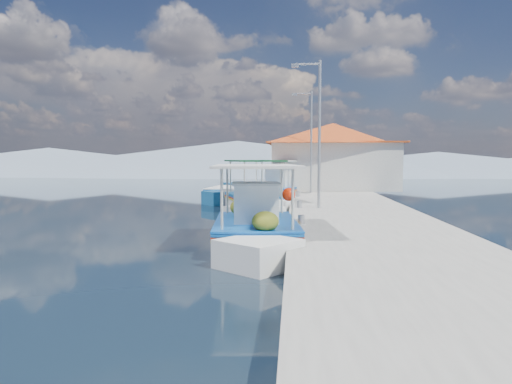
{
  "coord_description": "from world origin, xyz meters",
  "views": [
    {
      "loc": [
        3.54,
        -17.97,
        2.55
      ],
      "look_at": [
        2.17,
        -0.09,
        1.3
      ],
      "focal_mm": 34.01,
      "sensor_mm": 36.0,
      "label": 1
    }
  ],
  "objects": [
    {
      "name": "lamp_post_far",
      "position": [
        4.51,
        11.0,
        3.85
      ],
      "size": [
        1.21,
        0.14,
        6.0
      ],
      "color": "#A5A8AD",
      "rests_on": "quay"
    },
    {
      "name": "bollards",
      "position": [
        3.8,
        5.25,
        0.65
      ],
      "size": [
        0.2,
        17.2,
        0.3
      ],
      "color": "#A5A8AD",
      "rests_on": "quay"
    },
    {
      "name": "caique_green_canopy",
      "position": [
        1.66,
        5.67,
        0.41
      ],
      "size": [
        3.65,
        6.94,
        2.73
      ],
      "rotation": [
        0.0,
        0.0,
        -0.32
      ],
      "color": "white",
      "rests_on": "ground"
    },
    {
      "name": "ground",
      "position": [
        0.0,
        0.0,
        0.0
      ],
      "size": [
        160.0,
        160.0,
        0.0
      ],
      "primitive_type": "plane",
      "color": "black",
      "rests_on": "ground"
    },
    {
      "name": "main_caique",
      "position": [
        2.48,
        -4.01,
        0.5
      ],
      "size": [
        2.79,
        7.91,
        2.62
      ],
      "rotation": [
        0.0,
        0.0,
        -0.1
      ],
      "color": "white",
      "rests_on": "ground"
    },
    {
      "name": "quay",
      "position": [
        5.9,
        6.0,
        0.25
      ],
      "size": [
        5.0,
        44.0,
        0.5
      ],
      "primitive_type": "cube",
      "color": "#A19F97",
      "rests_on": "ground"
    },
    {
      "name": "lamp_post_near",
      "position": [
        4.51,
        2.0,
        3.85
      ],
      "size": [
        1.21,
        0.14,
        6.0
      ],
      "color": "#A5A8AD",
      "rests_on": "quay"
    },
    {
      "name": "harbor_building",
      "position": [
        6.2,
        15.0,
        2.78
      ],
      "size": [
        10.49,
        10.49,
        4.4
      ],
      "color": "white",
      "rests_on": "quay"
    },
    {
      "name": "caique_blue_hull",
      "position": [
        -0.29,
        10.85,
        0.34
      ],
      "size": [
        2.55,
        6.97,
        1.25
      ],
      "rotation": [
        0.0,
        0.0,
        0.11
      ],
      "color": "#19619A",
      "rests_on": "ground"
    },
    {
      "name": "mountain_ridge",
      "position": [
        6.54,
        56.0,
        2.04
      ],
      "size": [
        171.4,
        96.0,
        5.5
      ],
      "color": "slate",
      "rests_on": "ground"
    },
    {
      "name": "caique_far",
      "position": [
        2.65,
        12.29,
        0.5
      ],
      "size": [
        3.55,
        7.45,
        2.7
      ],
      "rotation": [
        0.0,
        0.0,
        0.26
      ],
      "color": "white",
      "rests_on": "ground"
    }
  ]
}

